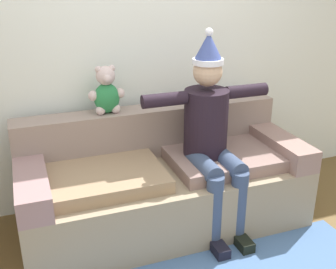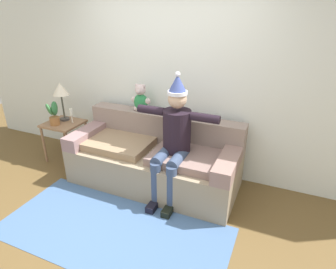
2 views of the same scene
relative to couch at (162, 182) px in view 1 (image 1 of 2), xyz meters
The scene contains 4 objects.
back_wall 1.14m from the couch, 90.00° to the left, with size 7.00×0.10×2.70m, color silver.
couch is the anchor object (origin of this frame).
person_seated 0.58m from the couch, 26.54° to the right, with size 1.02×0.77×1.55m.
teddy_bear 0.84m from the couch, 139.83° to the left, with size 0.29×0.17×0.38m.
Camera 1 is at (-0.98, -1.80, 1.95)m, focal length 44.45 mm.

